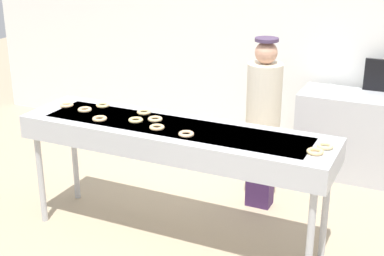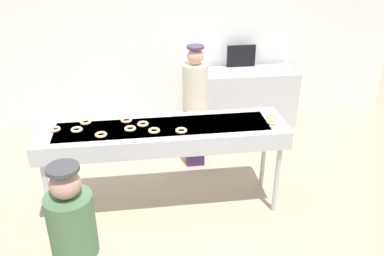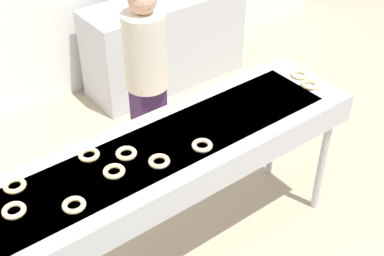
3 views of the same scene
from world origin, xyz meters
name	(u,v)px [view 3 (image 3 of 3)]	position (x,y,z in m)	size (l,w,h in m)	color
fryer_conveyor	(163,160)	(0.00, 0.00, 0.95)	(2.69, 0.68, 1.05)	#B7BABF
plain_donut_0	(89,155)	(-0.39, 0.18, 1.07)	(0.12, 0.12, 0.03)	#EAC585
plain_donut_1	(14,211)	(-0.90, 0.02, 1.07)	(0.12, 0.12, 0.03)	#F5CE92
plain_donut_3	(159,161)	(-0.10, -0.11, 1.07)	(0.12, 0.12, 0.03)	#F1C585
plain_donut_4	(15,186)	(-0.83, 0.19, 1.07)	(0.12, 0.12, 0.03)	#F7D689
plain_donut_5	(114,171)	(-0.35, -0.03, 1.07)	(0.12, 0.12, 0.03)	#E9CE83
plain_donut_6	(202,145)	(0.18, -0.15, 1.07)	(0.12, 0.12, 0.03)	#F1C38E
plain_donut_7	(310,84)	(1.19, -0.08, 1.07)	(0.12, 0.12, 0.03)	#F5CB85
plain_donut_8	(126,153)	(-0.21, 0.06, 1.07)	(0.12, 0.12, 0.03)	#E8C489
plain_donut_9	(300,74)	(1.23, 0.06, 1.07)	(0.12, 0.12, 0.03)	beige
plain_donut_10	(74,205)	(-0.64, -0.13, 1.07)	(0.12, 0.12, 0.03)	#F6C587
worker_baker	(147,74)	(0.48, 0.90, 0.94)	(0.33, 0.33, 1.67)	#392049
prep_counter	(165,42)	(1.41, 2.00, 0.46)	(1.67, 0.58, 0.93)	#B7BABF
paper_cup_2	(131,12)	(0.92, 1.82, 0.99)	(0.08, 0.08, 0.12)	white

